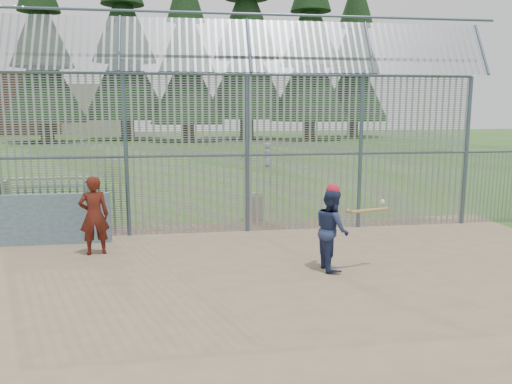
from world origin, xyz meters
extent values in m
plane|color=#2D511E|center=(0.00, 0.00, 0.00)|extent=(120.00, 120.00, 0.00)
cube|color=#756047|center=(0.00, -0.50, 0.01)|extent=(14.00, 10.00, 0.02)
cube|color=#38566B|center=(-4.60, 2.90, 0.62)|extent=(2.50, 0.12, 1.20)
imported|color=navy|center=(1.24, 0.19, 0.82)|extent=(0.65, 0.81, 1.61)
imported|color=maroon|center=(-3.56, 1.94, 0.88)|extent=(0.71, 0.54, 1.73)
imported|color=gray|center=(2.93, 17.45, 0.67)|extent=(0.77, 0.66, 1.34)
imported|color=slate|center=(1.64, 16.67, 0.50)|extent=(0.61, 0.55, 0.99)
sphere|color=red|center=(1.24, 0.19, 1.61)|extent=(0.26, 0.26, 0.26)
cylinder|color=#AA7F4C|center=(1.94, 0.04, 1.22)|extent=(0.84, 0.28, 0.07)
sphere|color=#AA7F4C|center=(1.51, 0.04, 1.22)|extent=(0.09, 0.09, 0.09)
sphere|color=white|center=(2.24, 0.13, 1.37)|extent=(0.09, 0.09, 0.09)
cylinder|color=gray|center=(0.35, 4.69, 0.35)|extent=(0.52, 0.52, 0.70)
cylinder|color=#9EA0A5|center=(0.35, 4.69, 0.72)|extent=(0.56, 0.56, 0.05)
sphere|color=#9EA0A5|center=(0.35, 4.69, 0.77)|extent=(0.10, 0.10, 0.10)
cube|color=gray|center=(-6.32, 8.73, 0.20)|extent=(3.00, 0.25, 0.05)
cube|color=gray|center=(-6.32, 9.08, 0.45)|extent=(3.00, 0.25, 0.05)
cube|color=gray|center=(-6.32, 9.43, 0.70)|extent=(3.00, 0.25, 0.05)
cube|color=slate|center=(-7.72, 9.08, 0.35)|extent=(0.06, 0.90, 0.70)
cube|color=slate|center=(-4.92, 9.08, 0.35)|extent=(0.06, 0.90, 0.70)
cylinder|color=#47566B|center=(-3.00, 3.50, 2.00)|extent=(0.10, 0.10, 4.00)
cylinder|color=#47566B|center=(0.00, 3.50, 2.00)|extent=(0.10, 0.10, 4.00)
cylinder|color=#47566B|center=(3.00, 3.50, 2.00)|extent=(0.10, 0.10, 4.00)
cylinder|color=#47566B|center=(6.00, 3.50, 2.00)|extent=(0.10, 0.10, 4.00)
cylinder|color=#47566B|center=(0.00, 3.50, 4.00)|extent=(12.00, 0.07, 0.07)
cylinder|color=#47566B|center=(0.00, 3.50, 2.00)|extent=(12.00, 0.06, 0.06)
cube|color=gray|center=(0.00, 3.50, 2.00)|extent=(12.00, 0.02, 4.00)
cube|color=gray|center=(0.00, 3.12, 4.65)|extent=(12.00, 0.77, 1.31)
cylinder|color=#47566B|center=(6.00, 3.50, 1.00)|extent=(0.08, 0.08, 2.00)
cylinder|color=#332319|center=(-14.00, 40.00, 1.53)|extent=(1.19, 1.19, 3.06)
cone|color=black|center=(-14.00, 40.00, 10.20)|extent=(7.48, 7.48, 13.94)
cylinder|color=#332319|center=(-7.00, 43.00, 1.71)|extent=(1.33, 1.33, 3.42)
cone|color=black|center=(-7.00, 43.00, 11.40)|extent=(8.36, 8.36, 15.58)
cylinder|color=#332319|center=(-1.00, 39.00, 1.44)|extent=(1.12, 1.12, 2.88)
cone|color=black|center=(-1.00, 39.00, 9.60)|extent=(7.04, 7.04, 13.12)
cylinder|color=#332319|center=(5.00, 42.00, 1.80)|extent=(1.40, 1.40, 3.60)
cone|color=black|center=(5.00, 42.00, 12.00)|extent=(8.80, 8.80, 16.40)
cylinder|color=#332319|center=(11.00, 40.00, 1.62)|extent=(1.26, 1.26, 3.24)
cone|color=black|center=(11.00, 40.00, 10.80)|extent=(7.92, 7.92, 14.76)
cylinder|color=#332319|center=(17.00, 44.00, 1.53)|extent=(1.19, 1.19, 3.06)
cone|color=black|center=(17.00, 44.00, 10.20)|extent=(7.48, 7.48, 13.94)
cube|color=brown|center=(-22.00, 55.00, 3.50)|extent=(10.00, 8.00, 7.00)
cube|color=#B2A58C|center=(-12.00, 58.00, 3.00)|extent=(8.00, 7.00, 6.00)
camera|label=1|loc=(-1.64, -9.02, 3.20)|focal=35.00mm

